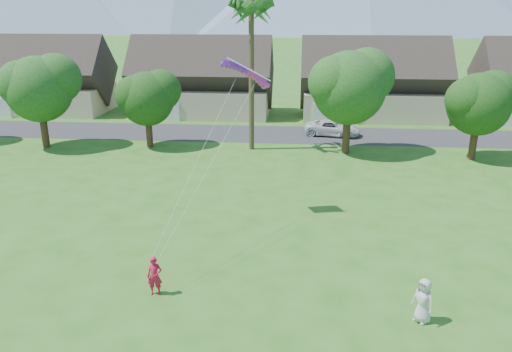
# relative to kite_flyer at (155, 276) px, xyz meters

# --- Properties ---
(street) EXTENTS (90.00, 7.00, 0.01)m
(street) POSITION_rel_kite_flyer_xyz_m (3.87, 28.90, -0.87)
(street) COLOR #2D2D30
(street) RESTS_ON ground
(kite_flyer) EXTENTS (0.68, 0.49, 1.75)m
(kite_flyer) POSITION_rel_kite_flyer_xyz_m (0.00, 0.00, 0.00)
(kite_flyer) COLOR red
(kite_flyer) RESTS_ON ground
(watcher) EXTENTS (1.04, 1.06, 1.84)m
(watcher) POSITION_rel_kite_flyer_xyz_m (10.85, -1.00, 0.05)
(watcher) COLOR beige
(watcher) RESTS_ON ground
(parked_car) EXTENTS (5.58, 3.34, 1.45)m
(parked_car) POSITION_rel_kite_flyer_xyz_m (9.11, 28.90, -0.15)
(parked_car) COLOR silver
(parked_car) RESTS_ON ground
(houses_row) EXTENTS (72.75, 8.19, 8.86)m
(houses_row) POSITION_rel_kite_flyer_xyz_m (4.36, 37.89, 2.57)
(houses_row) COLOR beige
(houses_row) RESTS_ON ground
(tree_row) EXTENTS (62.27, 6.67, 8.45)m
(tree_row) POSITION_rel_kite_flyer_xyz_m (2.73, 22.82, 4.02)
(tree_row) COLOR #47301C
(tree_row) RESTS_ON ground
(fan_palm) EXTENTS (3.00, 3.00, 13.80)m
(fan_palm) POSITION_rel_kite_flyer_xyz_m (1.87, 23.40, 10.93)
(fan_palm) COLOR #4C3D26
(fan_palm) RESTS_ON ground
(parafoil_kite) EXTENTS (2.98, 1.25, 0.50)m
(parafoil_kite) POSITION_rel_kite_flyer_xyz_m (2.96, 9.49, 7.45)
(parafoil_kite) COLOR purple
(parafoil_kite) RESTS_ON ground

